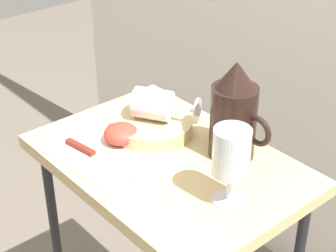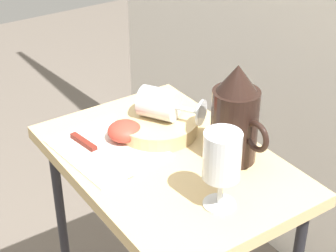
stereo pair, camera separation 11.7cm
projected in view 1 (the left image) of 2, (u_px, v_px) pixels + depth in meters
table at (168, 188)px, 1.26m from camera, size 0.59×0.41×0.74m
linen_napkin at (106, 152)px, 1.23m from camera, size 0.25×0.21×0.00m
basket_tray at (152, 126)px, 1.29m from camera, size 0.19×0.19×0.03m
pitcher at (234, 119)px, 1.18m from camera, size 0.15×0.10×0.22m
wine_glass_upright at (231, 156)px, 1.03m from camera, size 0.07×0.07×0.16m
wine_glass_tipped_near at (155, 104)px, 1.27m from camera, size 0.16×0.13×0.07m
apple_half_left at (121, 134)px, 1.25m from camera, size 0.08×0.08×0.04m
knife at (90, 153)px, 1.21m from camera, size 0.21×0.05×0.01m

